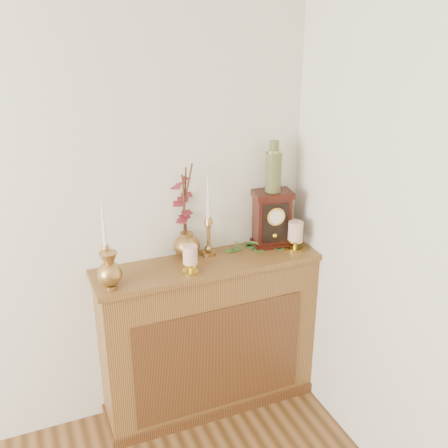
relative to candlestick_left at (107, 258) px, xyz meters
name	(u,v)px	position (x,y,z in m)	size (l,w,h in m)	color
console_shelf	(210,340)	(0.54, 0.04, -0.63)	(1.24, 0.34, 0.93)	olive
candlestick_left	(107,258)	(0.00, 0.00, 0.00)	(0.07, 0.07, 0.42)	#AC8544
candlestick_center	(209,230)	(0.57, 0.12, 0.01)	(0.07, 0.07, 0.45)	#AC8544
bud_vase	(110,271)	(0.00, -0.05, -0.04)	(0.12, 0.12, 0.19)	#AC8544
ginger_jar	(183,213)	(0.45, 0.18, 0.10)	(0.22, 0.23, 0.53)	#AC8544
pillar_candle_left	(190,258)	(0.41, -0.05, -0.05)	(0.08, 0.08, 0.16)	#D9C54C
pillar_candle_right	(295,234)	(1.03, -0.01, -0.05)	(0.09, 0.09, 0.18)	#D9C54C
ivy_garland	(269,245)	(0.92, 0.08, -0.12)	(0.41, 0.18, 0.08)	#325F24
mantel_clock	(272,219)	(0.94, 0.11, 0.02)	(0.23, 0.18, 0.32)	#37110B
ceramic_vase	(273,169)	(0.94, 0.11, 0.31)	(0.09, 0.09, 0.28)	#183027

